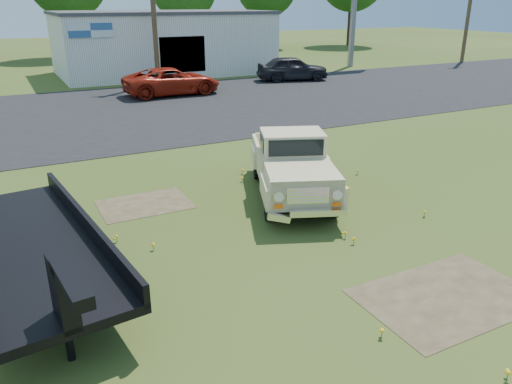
% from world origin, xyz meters
% --- Properties ---
extents(ground, '(140.00, 140.00, 0.00)m').
position_xyz_m(ground, '(0.00, 0.00, 0.00)').
color(ground, '#354B18').
rests_on(ground, ground).
extents(asphalt_lot, '(90.00, 14.00, 0.02)m').
position_xyz_m(asphalt_lot, '(0.00, 15.00, 0.00)').
color(asphalt_lot, black).
rests_on(asphalt_lot, ground).
extents(dirt_patch_a, '(3.00, 2.00, 0.01)m').
position_xyz_m(dirt_patch_a, '(1.50, -3.00, 0.00)').
color(dirt_patch_a, '#4B3A28').
rests_on(dirt_patch_a, ground).
extents(dirt_patch_b, '(2.20, 1.60, 0.01)m').
position_xyz_m(dirt_patch_b, '(-2.00, 3.50, 0.00)').
color(dirt_patch_b, '#4B3A28').
rests_on(dirt_patch_b, ground).
extents(commercial_building, '(14.20, 8.20, 4.15)m').
position_xyz_m(commercial_building, '(6.00, 26.99, 2.10)').
color(commercial_building, beige).
rests_on(commercial_building, ground).
extents(utility_pole_mid, '(1.60, 0.30, 9.00)m').
position_xyz_m(utility_pole_mid, '(4.00, 22.00, 4.60)').
color(utility_pole_mid, '#483521').
rests_on(utility_pole_mid, ground).
extents(utility_pole_east, '(1.60, 0.30, 9.00)m').
position_xyz_m(utility_pole_east, '(30.00, 22.00, 4.60)').
color(utility_pole_east, '#483521').
rests_on(utility_pole_east, ground).
extents(vintage_pickup_truck, '(3.51, 5.11, 1.73)m').
position_xyz_m(vintage_pickup_truck, '(1.58, 2.36, 0.87)').
color(vintage_pickup_truck, '#CAB587').
rests_on(vintage_pickup_truck, ground).
extents(flatbed_trailer, '(2.82, 6.58, 1.74)m').
position_xyz_m(flatbed_trailer, '(-4.77, 0.70, 0.87)').
color(flatbed_trailer, black).
rests_on(flatbed_trailer, ground).
extents(red_pickup, '(5.22, 2.49, 1.44)m').
position_xyz_m(red_pickup, '(3.63, 18.19, 0.72)').
color(red_pickup, '#9C1E0E').
rests_on(red_pickup, ground).
extents(dark_sedan, '(4.79, 2.97, 1.52)m').
position_xyz_m(dark_sedan, '(12.11, 19.69, 0.76)').
color(dark_sedan, black).
rests_on(dark_sedan, ground).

